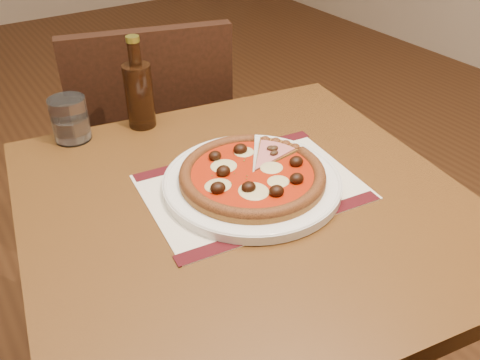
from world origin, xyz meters
The scene contains 8 objects.
table centered at (-0.21, -0.96, 0.65)m, with size 0.92×0.92×0.75m.
chair_far centered at (-0.13, -0.33, 0.52)m, with size 0.53×0.53×0.92m.
placemat centered at (-0.18, -0.94, 0.75)m, with size 0.40×0.28×0.00m, color white.
plate centered at (-0.18, -0.94, 0.76)m, with size 0.34×0.34×0.02m, color white.
pizza centered at (-0.18, -0.94, 0.78)m, with size 0.28×0.28×0.04m.
ham_slice centered at (-0.11, -0.88, 0.78)m, with size 0.13×0.10×0.02m.
water_glass centered at (-0.41, -0.56, 0.80)m, with size 0.08×0.08×0.10m, color white.
bottle centered at (-0.25, -0.59, 0.83)m, with size 0.06×0.06×0.21m.
Camera 1 is at (-0.64, -1.59, 1.31)m, focal length 38.00 mm.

